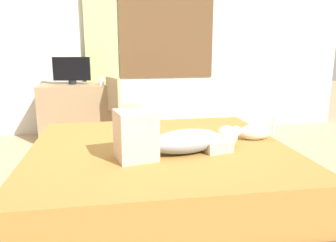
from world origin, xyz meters
The scene contains 10 objects.
ground_plane centered at (0.00, 0.00, 0.00)m, with size 16.00×16.00×0.00m, color tan.
back_wall_with_window centered at (0.02, 2.40, 1.45)m, with size 6.40×0.14×2.90m.
bed centered at (0.07, -0.03, 0.24)m, with size 2.02×1.90×0.48m.
person_lying centered at (0.15, -0.23, 0.59)m, with size 0.94×0.43×0.34m.
cat centered at (0.86, 0.02, 0.55)m, with size 0.36×0.14×0.21m.
desk centered at (-0.75, 2.00, 0.37)m, with size 0.90×0.56×0.74m.
tv_monitor centered at (-0.78, 2.00, 0.92)m, with size 0.48×0.10×0.35m.
cup centered at (-0.40, 1.85, 0.79)m, with size 0.06×0.06×0.10m, color white.
chair_by_desk centered at (-0.17, 1.63, 0.51)m, with size 0.49×0.49×0.86m.
curtain_left centered at (-0.39, 2.28, 1.31)m, with size 0.44×0.06×2.62m, color #ADCC75.
Camera 1 is at (-0.28, -2.49, 1.25)m, focal length 35.78 mm.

